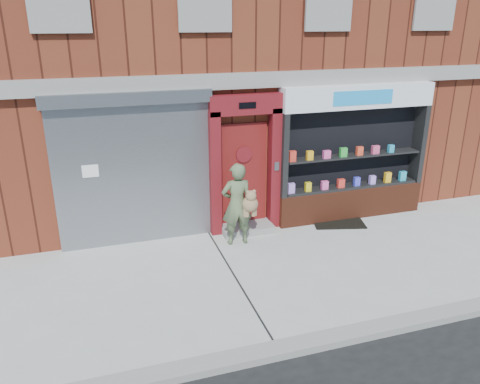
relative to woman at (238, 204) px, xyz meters
name	(u,v)px	position (x,y,z in m)	size (l,w,h in m)	color
ground	(314,263)	(1.09, -1.24, -0.85)	(80.00, 80.00, 0.00)	#9E9E99
curb	(380,328)	(1.09, -3.39, -0.79)	(60.00, 0.30, 0.12)	gray
building	(224,30)	(1.09, 4.76, 3.15)	(12.00, 8.16, 8.00)	#5E2315
shutter_bay	(133,161)	(-1.91, 0.69, 0.87)	(3.10, 0.30, 3.04)	gray
red_door_bay	(245,164)	(0.34, 0.62, 0.61)	(1.52, 0.58, 2.90)	#5D1015
pharmacy_bay	(352,159)	(2.84, 0.58, 0.52)	(3.50, 0.41, 3.00)	#622917
woman	(238,204)	(0.00, 0.00, 0.00)	(0.70, 0.52, 1.69)	#546442
doormat	(338,222)	(2.44, 0.31, -0.84)	(1.11, 0.78, 0.03)	black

